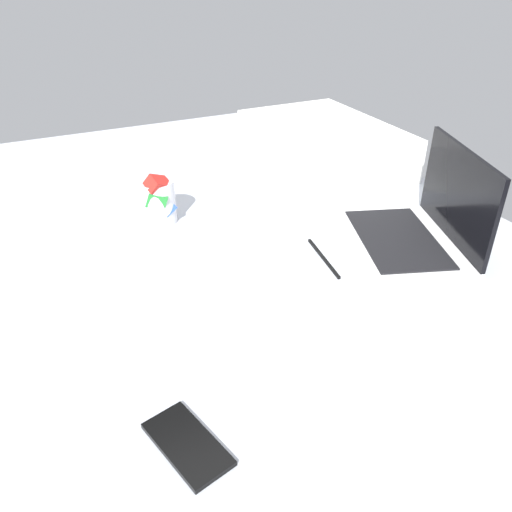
{
  "coord_description": "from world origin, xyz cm",
  "views": [
    {
      "loc": [
        107.89,
        -38.18,
        78.08
      ],
      "look_at": [
        27.29,
        0.1,
        24.0
      ],
      "focal_mm": 35.98,
      "sensor_mm": 36.0,
      "label": 1
    }
  ],
  "objects_px": {
    "snack_cup": "(158,201)",
    "pillow": "(323,145)",
    "laptop": "(418,229)",
    "cell_phone": "(187,444)"
  },
  "relations": [
    {
      "from": "laptop",
      "to": "cell_phone",
      "type": "xyz_separation_m",
      "value": [
        0.31,
        -0.66,
        -0.04
      ]
    },
    {
      "from": "snack_cup",
      "to": "cell_phone",
      "type": "bearing_deg",
      "value": -13.25
    },
    {
      "from": "snack_cup",
      "to": "pillow",
      "type": "bearing_deg",
      "value": 105.95
    },
    {
      "from": "laptop",
      "to": "cell_phone",
      "type": "height_order",
      "value": "laptop"
    },
    {
      "from": "cell_phone",
      "to": "pillow",
      "type": "bearing_deg",
      "value": -145.98
    },
    {
      "from": "cell_phone",
      "to": "laptop",
      "type": "bearing_deg",
      "value": -169.84
    },
    {
      "from": "snack_cup",
      "to": "laptop",
      "type": "bearing_deg",
      "value": 53.54
    },
    {
      "from": "snack_cup",
      "to": "pillow",
      "type": "height_order",
      "value": "snack_cup"
    },
    {
      "from": "cell_phone",
      "to": "snack_cup",
      "type": "bearing_deg",
      "value": -117.96
    },
    {
      "from": "pillow",
      "to": "cell_phone",
      "type": "bearing_deg",
      "value": -41.28
    }
  ]
}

